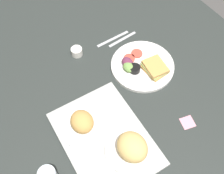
# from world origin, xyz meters

# --- Properties ---
(ground_plane) EXTENTS (1.90, 1.50, 0.03)m
(ground_plane) POSITION_xyz_m (0.00, 0.00, -0.01)
(ground_plane) COLOR #282D2B
(serving_tray) EXTENTS (0.46, 0.35, 0.02)m
(serving_tray) POSITION_xyz_m (-0.16, 0.18, 0.01)
(serving_tray) COLOR #B2B2AD
(serving_tray) RESTS_ON ground_plane
(bread_plate_near) EXTENTS (0.19, 0.19, 0.10)m
(bread_plate_near) POSITION_xyz_m (-0.27, 0.13, 0.06)
(bread_plate_near) COLOR white
(bread_plate_near) RESTS_ON serving_tray
(bread_plate_far) EXTENTS (0.20, 0.20, 0.09)m
(bread_plate_far) POSITION_xyz_m (-0.06, 0.23, 0.05)
(bread_plate_far) COLOR white
(bread_plate_far) RESTS_ON serving_tray
(plate_with_salad) EXTENTS (0.31, 0.31, 0.05)m
(plate_with_salad) POSITION_xyz_m (0.05, -0.17, 0.02)
(plate_with_salad) COLOR white
(plate_with_salad) RESTS_ON ground_plane
(espresso_cup) EXTENTS (0.06, 0.06, 0.04)m
(espresso_cup) POSITION_xyz_m (0.30, 0.05, 0.02)
(espresso_cup) COLOR silver
(espresso_cup) RESTS_ON ground_plane
(fork) EXTENTS (0.02, 0.17, 0.01)m
(fork) POSITION_xyz_m (0.26, -0.19, 0.00)
(fork) COLOR #B7B7BC
(fork) RESTS_ON ground_plane
(knife) EXTENTS (0.01, 0.19, 0.01)m
(knife) POSITION_xyz_m (0.29, -0.15, 0.00)
(knife) COLOR #B7B7BC
(knife) RESTS_ON ground_plane
(sticky_note) EXTENTS (0.07, 0.07, 0.00)m
(sticky_note) POSITION_xyz_m (-0.29, -0.16, 0.00)
(sticky_note) COLOR pink
(sticky_note) RESTS_ON ground_plane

